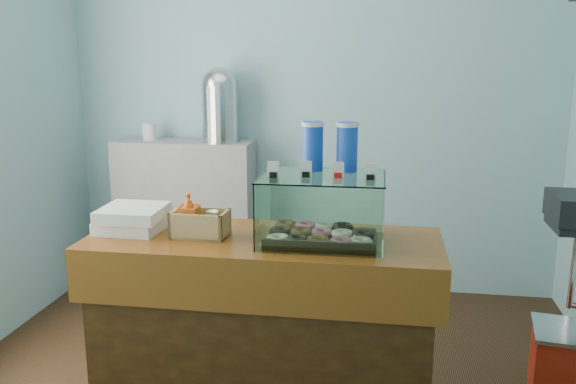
# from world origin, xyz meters

# --- Properties ---
(room_shell) EXTENTS (3.54, 3.04, 2.82)m
(room_shell) POSITION_xyz_m (0.03, 0.01, 1.71)
(room_shell) COLOR #82B9BD
(room_shell) RESTS_ON ground
(counter) EXTENTS (1.60, 0.60, 0.90)m
(counter) POSITION_xyz_m (0.00, -0.25, 0.46)
(counter) COLOR #442A0D
(counter) RESTS_ON ground
(back_shelf) EXTENTS (1.00, 0.32, 1.10)m
(back_shelf) POSITION_xyz_m (-0.90, 1.32, 0.55)
(back_shelf) COLOR #969698
(back_shelf) RESTS_ON ground
(display_case) EXTENTS (0.55, 0.40, 0.52)m
(display_case) POSITION_xyz_m (0.27, -0.23, 1.07)
(display_case) COLOR #362110
(display_case) RESTS_ON counter
(condiment_crate) EXTENTS (0.26, 0.16, 0.20)m
(condiment_crate) POSITION_xyz_m (-0.30, -0.27, 0.97)
(condiment_crate) COLOR tan
(condiment_crate) RESTS_ON counter
(pastry_boxes) EXTENTS (0.30, 0.30, 0.11)m
(pastry_boxes) POSITION_xyz_m (-0.63, -0.23, 0.96)
(pastry_boxes) COLOR silver
(pastry_boxes) RESTS_ON counter
(coffee_urn) EXTENTS (0.28, 0.28, 0.52)m
(coffee_urn) POSITION_xyz_m (-0.62, 1.31, 1.37)
(coffee_urn) COLOR silver
(coffee_urn) RESTS_ON back_shelf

